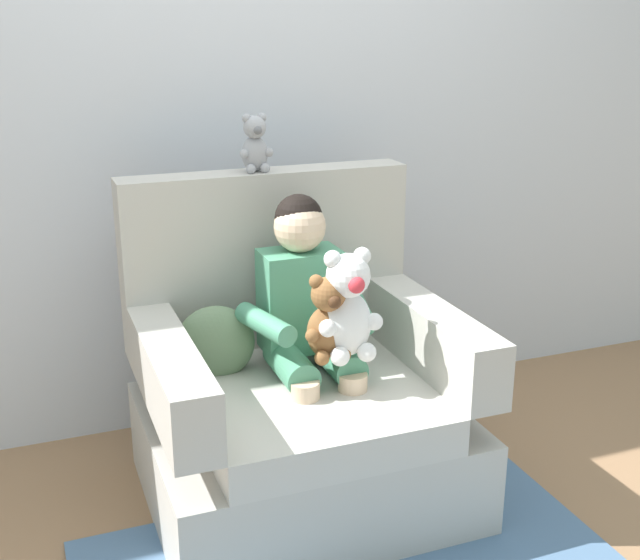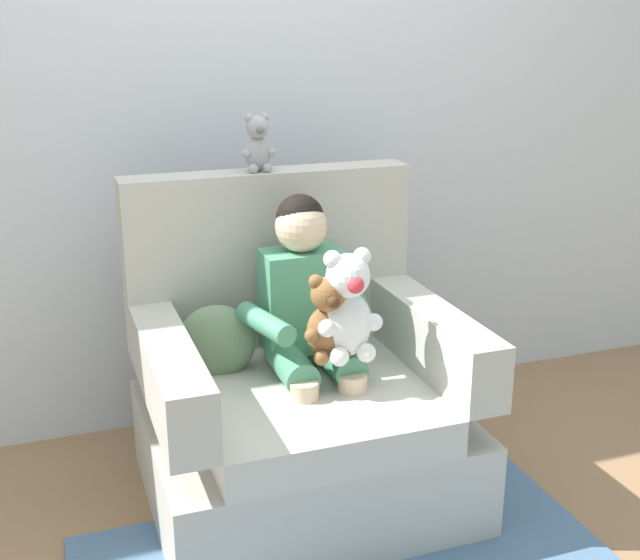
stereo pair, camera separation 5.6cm
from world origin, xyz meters
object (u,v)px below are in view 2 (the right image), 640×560
object	(u,v)px
plush_grey_on_backrest	(258,145)
seated_child	(308,310)
armchair	(298,402)
plush_brown	(328,320)
throw_pillow	(216,343)
plush_white	(347,308)

from	to	relation	value
plush_grey_on_backrest	seated_child	bearing A→B (deg)	-64.15
armchair	plush_brown	xyz separation A→B (m)	(0.05, -0.15, 0.34)
plush_grey_on_backrest	throw_pillow	xyz separation A→B (m)	(-0.21, -0.20, -0.61)
plush_grey_on_backrest	throw_pillow	world-z (taller)	plush_grey_on_backrest
seated_child	plush_brown	distance (m)	0.17
armchair	plush_grey_on_backrest	bearing A→B (deg)	96.20
plush_white	plush_grey_on_backrest	size ratio (longest dim) A/B	1.78
armchair	plush_white	world-z (taller)	armchair
armchair	throw_pillow	distance (m)	0.34
plush_brown	plush_white	size ratio (longest dim) A/B	0.79
seated_child	plush_white	xyz separation A→B (m)	(0.07, -0.18, 0.06)
seated_child	throw_pillow	distance (m)	0.32
plush_white	plush_grey_on_backrest	bearing A→B (deg)	114.62
plush_grey_on_backrest	throw_pillow	size ratio (longest dim) A/B	0.76
plush_brown	plush_grey_on_backrest	world-z (taller)	plush_grey_on_backrest
throw_pillow	plush_grey_on_backrest	bearing A→B (deg)	43.38
throw_pillow	armchair	bearing A→B (deg)	-24.14
seated_child	plush_brown	size ratio (longest dim) A/B	2.97
seated_child	plush_white	distance (m)	0.20
armchair	throw_pillow	size ratio (longest dim) A/B	4.06
seated_child	plush_grey_on_backrest	bearing A→B (deg)	112.04
seated_child	plush_grey_on_backrest	distance (m)	0.58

